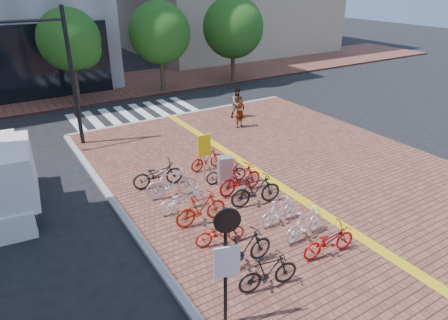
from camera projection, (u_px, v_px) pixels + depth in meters
ground at (266, 225)px, 13.62m from camera, size 120.00×120.00×0.00m
tactile_strip at (440, 288)px, 10.66m from camera, size 0.40×34.00×0.01m
kerb_north at (185, 114)px, 24.28m from camera, size 14.00×0.25×0.15m
far_sidewalk at (95, 89)px, 29.79m from camera, size 70.00×8.00×0.15m
crosswalk at (135, 113)px, 24.66m from camera, size 7.50×4.00×0.01m
street_trees at (174, 33)px, 27.78m from camera, size 16.20×4.60×6.35m
bike_0 at (268, 272)px, 10.45m from camera, size 1.79×0.77×1.04m
bike_1 at (244, 249)px, 11.24m from camera, size 1.90×0.55×1.14m
bike_2 at (220, 232)px, 12.25m from camera, size 1.67×0.85×0.84m
bike_3 at (201, 209)px, 13.25m from camera, size 1.86×0.57×1.11m
bike_4 at (182, 199)px, 13.98m from camera, size 1.76×0.63×0.92m
bike_5 at (171, 183)px, 14.81m from camera, size 2.02×0.89×1.17m
bike_6 at (158, 174)px, 15.62m from camera, size 2.07×0.95×1.05m
bike_7 at (329, 241)px, 11.76m from camera, size 1.86×0.81×0.95m
bike_8 at (305, 223)px, 12.51m from camera, size 1.78×0.72×1.04m
bike_9 at (279, 211)px, 13.27m from camera, size 1.58×0.52×0.93m
bike_10 at (256, 190)px, 14.31m from camera, size 2.01×0.88×1.17m
bike_11 at (240, 179)px, 15.12m from camera, size 1.96×0.66×1.16m
bike_12 at (226, 172)px, 15.93m from camera, size 1.77×0.92×0.89m
bike_13 at (207, 159)px, 17.02m from camera, size 1.59×0.51×0.95m
pedestrian_a at (240, 112)px, 21.67m from camera, size 0.73×0.59×1.75m
pedestrian_b at (238, 103)px, 23.18m from camera, size 0.96×0.80×1.75m
utility_box at (225, 171)px, 15.64m from camera, size 0.66×0.55×1.23m
yellow_sign at (204, 150)px, 15.64m from camera, size 0.54×0.14×2.01m
notice_sign at (226, 255)px, 8.69m from camera, size 0.59×0.22×3.25m
traffic_light_pole at (33, 55)px, 17.37m from camera, size 3.47×1.34×6.46m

